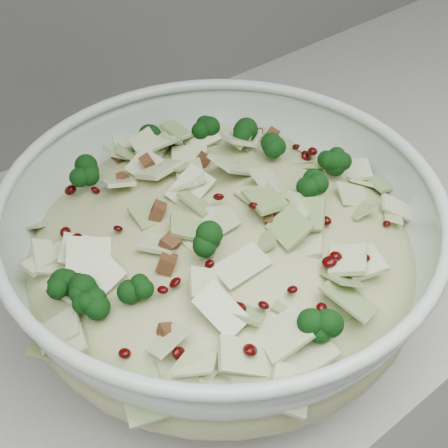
# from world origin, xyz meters

# --- Properties ---
(counter) EXTENTS (3.60, 0.60, 0.90)m
(counter) POSITION_xyz_m (0.00, 1.70, 0.45)
(counter) COLOR beige
(counter) RESTS_ON floor
(mixing_bowl) EXTENTS (0.41, 0.41, 0.16)m
(mixing_bowl) POSITION_xyz_m (-0.32, 1.60, 0.98)
(mixing_bowl) COLOR silver
(mixing_bowl) RESTS_ON counter
(salad) EXTENTS (0.50, 0.50, 0.16)m
(salad) POSITION_xyz_m (-0.32, 1.60, 1.01)
(salad) COLOR #B8C083
(salad) RESTS_ON mixing_bowl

